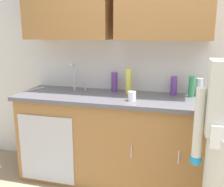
% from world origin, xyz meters
% --- Properties ---
extents(kitchen_wall_with_uppers, '(4.80, 0.44, 2.70)m').
position_xyz_m(kitchen_wall_with_uppers, '(-0.14, 0.99, 1.48)').
color(kitchen_wall_with_uppers, silver).
rests_on(kitchen_wall_with_uppers, ground).
extents(counter_cabinet, '(1.90, 0.62, 0.90)m').
position_xyz_m(counter_cabinet, '(-0.55, 0.70, 0.45)').
color(counter_cabinet, '#9E6B38').
rests_on(counter_cabinet, ground).
extents(countertop, '(1.96, 0.66, 0.04)m').
position_xyz_m(countertop, '(-0.55, 0.70, 0.92)').
color(countertop, '#595960').
rests_on(countertop, counter_cabinet).
extents(sink, '(0.50, 0.36, 0.35)m').
position_xyz_m(sink, '(-0.97, 0.71, 0.93)').
color(sink, '#B7BABF').
rests_on(sink, counter_cabinet).
extents(bottle_cleaner_spray, '(0.06, 0.06, 0.21)m').
position_xyz_m(bottle_cleaner_spray, '(0.25, 0.86, 1.04)').
color(bottle_cleaner_spray, '#2D8C4C').
rests_on(bottle_cleaner_spray, countertop).
extents(bottle_water_short, '(0.06, 0.06, 0.18)m').
position_xyz_m(bottle_water_short, '(0.33, 0.90, 1.03)').
color(bottle_water_short, silver).
rests_on(bottle_water_short, countertop).
extents(bottle_water_tall, '(0.07, 0.07, 0.21)m').
position_xyz_m(bottle_water_tall, '(-0.56, 0.91, 1.05)').
color(bottle_water_tall, '#66388C').
rests_on(bottle_water_tall, countertop).
extents(bottle_dish_liquid, '(0.06, 0.06, 0.27)m').
position_xyz_m(bottle_dish_liquid, '(-0.39, 0.84, 1.07)').
color(bottle_dish_liquid, '#D8D14C').
rests_on(bottle_dish_liquid, countertop).
extents(bottle_soap, '(0.07, 0.07, 0.19)m').
position_xyz_m(bottle_soap, '(0.07, 0.90, 1.03)').
color(bottle_soap, '#66388C').
rests_on(bottle_soap, countertop).
extents(cup_by_sink, '(0.08, 0.08, 0.09)m').
position_xyz_m(cup_by_sink, '(-0.30, 0.55, 0.99)').
color(cup_by_sink, white).
rests_on(cup_by_sink, countertop).
extents(knife_on_counter, '(0.11, 0.23, 0.01)m').
position_xyz_m(knife_on_counter, '(-1.46, 0.77, 0.94)').
color(knife_on_counter, silver).
rests_on(knife_on_counter, countertop).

